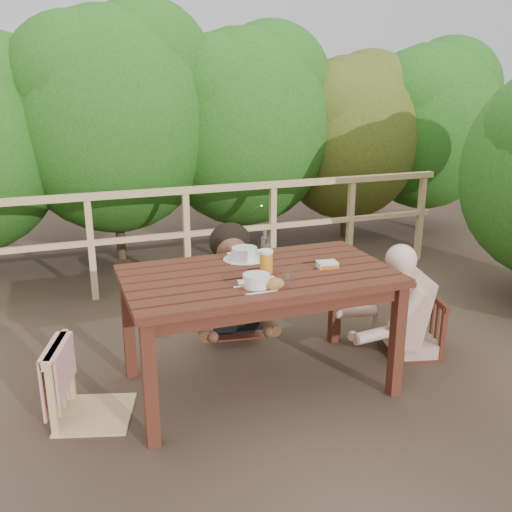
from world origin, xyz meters
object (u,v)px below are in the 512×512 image
object	(u,v)px
chair_left	(90,349)
chair_far	(228,277)
woman	(227,246)
table	(259,331)
butter_tub	(327,266)
chair_right	(414,301)
diner_right	(421,264)
beer_glass	(266,263)
bottle	(265,248)
tumbler	(287,279)
bread_roll	(274,284)
soup_near	(256,282)
soup_far	(244,254)

from	to	relation	value
chair_left	chair_far	bearing A→B (deg)	-35.06
chair_far	woman	distance (m)	0.26
table	butter_tub	world-z (taller)	butter_tub
chair_right	woman	bearing A→B (deg)	-111.82
diner_right	butter_tub	world-z (taller)	diner_right
beer_glass	chair_left	bearing A→B (deg)	178.64
beer_glass	bottle	bearing A→B (deg)	70.99
beer_glass	tumbler	size ratio (longest dim) A/B	2.06
woman	table	bearing A→B (deg)	94.25
woman	bread_roll	world-z (taller)	woman
soup_near	tumbler	distance (m)	0.20
beer_glass	table	bearing A→B (deg)	142.62
table	chair_far	xyz separation A→B (m)	(0.08, 0.91, 0.07)
chair_far	beer_glass	bearing A→B (deg)	-83.32
chair_far	bottle	bearing A→B (deg)	-78.56
beer_glass	soup_near	bearing A→B (deg)	-124.21
soup_far	tumbler	xyz separation A→B (m)	(0.08, -0.55, -0.01)
table	soup_near	bearing A→B (deg)	-113.44
chair_left	bottle	size ratio (longest dim) A/B	3.82
soup_far	bottle	size ratio (longest dim) A/B	1.22
diner_right	butter_tub	distance (m)	0.86
chair_left	woman	bearing A→B (deg)	-34.45
table	butter_tub	distance (m)	0.62
beer_glass	butter_tub	size ratio (longest dim) A/B	1.27
chair_right	tumbler	bearing A→B (deg)	-60.49
chair_left	bottle	bearing A→B (deg)	-65.09
bread_roll	bottle	size ratio (longest dim) A/B	0.53
chair_right	tumbler	world-z (taller)	tumbler
bottle	butter_tub	world-z (taller)	bottle
chair_right	tumbler	xyz separation A→B (m)	(-1.17, -0.31, 0.42)
bread_roll	table	bearing A→B (deg)	87.35
bread_roll	beer_glass	distance (m)	0.28
diner_right	butter_tub	size ratio (longest dim) A/B	10.58
table	bottle	bearing A→B (deg)	57.64
table	bread_roll	world-z (taller)	bread_roll
soup_far	beer_glass	distance (m)	0.33
bread_roll	butter_tub	bearing A→B (deg)	26.10
chair_far	soup_far	size ratio (longest dim) A/B	3.19
woman	tumbler	distance (m)	1.19
butter_tub	bottle	bearing A→B (deg)	151.89
chair_far	tumbler	bearing A→B (deg)	-80.32
woman	soup_near	bearing A→B (deg)	90.15
chair_left	woman	world-z (taller)	woman
diner_right	soup_near	xyz separation A→B (m)	(-1.39, -0.30, 0.14)
chair_left	beer_glass	size ratio (longest dim) A/B	5.45
chair_left	chair_far	distance (m)	1.47
diner_right	woman	bearing A→B (deg)	68.86
chair_left	diner_right	size ratio (longest dim) A/B	0.65
chair_left	soup_far	xyz separation A→B (m)	(1.08, 0.30, 0.38)
soup_near	beer_glass	distance (m)	0.26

